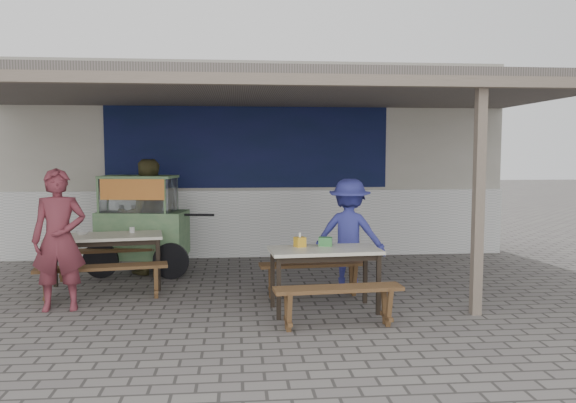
% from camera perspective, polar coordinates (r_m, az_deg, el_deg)
% --- Properties ---
extents(ground, '(60.00, 60.00, 0.00)m').
position_cam_1_polar(ground, '(7.32, -1.91, -9.86)').
color(ground, '#65605B').
rests_on(ground, ground).
extents(back_wall, '(9.00, 1.28, 3.50)m').
position_cam_1_polar(back_wall, '(10.65, -3.05, 4.14)').
color(back_wall, '#BDB5A9').
rests_on(back_wall, ground).
extents(warung_roof, '(9.00, 4.21, 2.81)m').
position_cam_1_polar(warung_roof, '(8.02, -2.23, 10.99)').
color(warung_roof, '#625854').
rests_on(warung_roof, ground).
extents(table_left, '(1.61, 0.94, 0.75)m').
position_cam_1_polar(table_left, '(8.10, -18.07, -3.79)').
color(table_left, white).
rests_on(table_left, ground).
extents(bench_left_street, '(1.64, 0.53, 0.45)m').
position_cam_1_polar(bench_left_street, '(7.53, -18.35, -7.02)').
color(bench_left_street, brown).
rests_on(bench_left_street, ground).
extents(bench_left_wall, '(1.64, 0.53, 0.45)m').
position_cam_1_polar(bench_left_wall, '(8.79, -17.72, -5.29)').
color(bench_left_wall, brown).
rests_on(bench_left_wall, ground).
extents(table_right, '(1.33, 0.73, 0.75)m').
position_cam_1_polar(table_right, '(6.66, 3.72, -5.49)').
color(table_right, white).
rests_on(table_right, ground).
extents(bench_right_street, '(1.40, 0.38, 0.45)m').
position_cam_1_polar(bench_right_street, '(6.10, 5.13, -9.68)').
color(bench_right_street, brown).
rests_on(bench_right_street, ground).
extents(bench_right_wall, '(1.40, 0.38, 0.45)m').
position_cam_1_polar(bench_right_wall, '(7.36, 2.53, -7.11)').
color(bench_right_wall, brown).
rests_on(bench_right_wall, ground).
extents(vendor_cart, '(1.96, 0.95, 1.52)m').
position_cam_1_polar(vendor_cart, '(8.95, -14.66, -1.89)').
color(vendor_cart, '#729161').
rests_on(vendor_cart, ground).
extents(patron_street_side, '(0.66, 0.47, 1.69)m').
position_cam_1_polar(patron_street_side, '(7.19, -22.23, -3.62)').
color(patron_street_side, maroon).
rests_on(patron_street_side, ground).
extents(patron_wall_side, '(1.04, 0.93, 1.78)m').
position_cam_1_polar(patron_wall_side, '(8.96, -14.16, -1.49)').
color(patron_wall_side, brown).
rests_on(patron_wall_side, ground).
extents(patron_right_table, '(1.12, 0.90, 1.52)m').
position_cam_1_polar(patron_right_table, '(7.72, 6.26, -3.34)').
color(patron_right_table, '#343893').
rests_on(patron_right_table, ground).
extents(tissue_box, '(0.15, 0.15, 0.12)m').
position_cam_1_polar(tissue_box, '(6.74, 1.22, -4.13)').
color(tissue_box, gold).
rests_on(tissue_box, table_right).
extents(donation_box, '(0.18, 0.14, 0.11)m').
position_cam_1_polar(donation_box, '(6.81, 3.82, -4.09)').
color(donation_box, '#377D3E').
rests_on(donation_box, table_right).
extents(condiment_jar, '(0.07, 0.07, 0.08)m').
position_cam_1_polar(condiment_jar, '(8.22, -15.56, -2.79)').
color(condiment_jar, beige).
rests_on(condiment_jar, table_left).
extents(condiment_bowl, '(0.22, 0.22, 0.05)m').
position_cam_1_polar(condiment_bowl, '(8.26, -20.17, -2.99)').
color(condiment_bowl, white).
rests_on(condiment_bowl, table_left).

